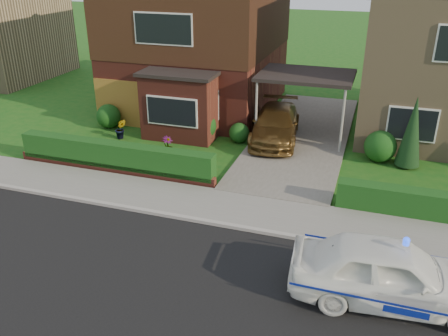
% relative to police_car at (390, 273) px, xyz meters
% --- Properties ---
extents(ground, '(120.00, 120.00, 0.00)m').
position_rel_police_car_xyz_m(ground, '(-3.62, -1.20, -0.76)').
color(ground, '#165416').
rests_on(ground, ground).
extents(road, '(60.00, 6.00, 0.02)m').
position_rel_police_car_xyz_m(road, '(-3.62, -1.20, -0.76)').
color(road, black).
rests_on(road, ground).
extents(kerb, '(60.00, 0.16, 0.12)m').
position_rel_police_car_xyz_m(kerb, '(-3.62, 1.85, -0.70)').
color(kerb, '#9E9993').
rests_on(kerb, ground).
extents(sidewalk, '(60.00, 2.00, 0.10)m').
position_rel_police_car_xyz_m(sidewalk, '(-3.62, 2.90, -0.71)').
color(sidewalk, slate).
rests_on(sidewalk, ground).
extents(driveway, '(3.80, 12.00, 0.12)m').
position_rel_police_car_xyz_m(driveway, '(-3.62, 9.80, -0.70)').
color(driveway, '#666059').
rests_on(driveway, ground).
extents(house_left, '(7.50, 9.53, 7.25)m').
position_rel_police_car_xyz_m(house_left, '(-9.41, 12.70, 3.05)').
color(house_left, maroon).
rests_on(house_left, ground).
extents(carport_link, '(3.80, 3.00, 2.77)m').
position_rel_police_car_xyz_m(carport_link, '(-3.62, 9.75, 1.90)').
color(carport_link, black).
rests_on(carport_link, ground).
extents(garage_door, '(2.20, 0.10, 2.10)m').
position_rel_police_car_xyz_m(garage_door, '(-11.87, 8.76, 0.29)').
color(garage_door, brown).
rests_on(garage_door, ground).
extents(dwarf_wall, '(7.70, 0.25, 0.36)m').
position_rel_police_car_xyz_m(dwarf_wall, '(-9.42, 4.10, -0.58)').
color(dwarf_wall, maroon).
rests_on(dwarf_wall, ground).
extents(hedge_left, '(7.50, 0.55, 0.90)m').
position_rel_police_car_xyz_m(hedge_left, '(-9.42, 4.25, -0.76)').
color(hedge_left, '#123811').
rests_on(hedge_left, ground).
extents(shrub_left_far, '(1.08, 1.08, 1.08)m').
position_rel_police_car_xyz_m(shrub_left_far, '(-12.12, 8.30, -0.22)').
color(shrub_left_far, '#123811').
rests_on(shrub_left_far, ground).
extents(shrub_left_mid, '(1.32, 1.32, 1.32)m').
position_rel_police_car_xyz_m(shrub_left_mid, '(-7.62, 8.10, -0.10)').
color(shrub_left_mid, '#123811').
rests_on(shrub_left_mid, ground).
extents(shrub_left_near, '(0.84, 0.84, 0.84)m').
position_rel_police_car_xyz_m(shrub_left_near, '(-6.02, 8.40, -0.34)').
color(shrub_left_near, '#123811').
rests_on(shrub_left_near, ground).
extents(shrub_right_near, '(1.20, 1.20, 1.20)m').
position_rel_police_car_xyz_m(shrub_right_near, '(-0.42, 8.20, -0.16)').
color(shrub_right_near, '#123811').
rests_on(shrub_right_near, ground).
extents(conifer_a, '(0.90, 0.90, 2.60)m').
position_rel_police_car_xyz_m(conifer_a, '(0.58, 8.00, 0.54)').
color(conifer_a, black).
rests_on(conifer_a, ground).
extents(police_car, '(4.09, 4.59, 1.68)m').
position_rel_police_car_xyz_m(police_car, '(0.00, 0.00, 0.00)').
color(police_car, white).
rests_on(police_car, ground).
extents(driveway_car, '(2.37, 4.69, 1.31)m').
position_rel_police_car_xyz_m(driveway_car, '(-4.62, 8.95, 0.01)').
color(driveway_car, brown).
rests_on(driveway_car, driveway).
extents(potted_plant_a, '(0.43, 0.32, 0.74)m').
position_rel_police_car_xyz_m(potted_plant_a, '(-7.46, 5.04, -0.39)').
color(potted_plant_a, gray).
rests_on(potted_plant_a, ground).
extents(potted_plant_b, '(0.59, 0.57, 0.85)m').
position_rel_police_car_xyz_m(potted_plant_b, '(-10.91, 7.23, -0.33)').
color(potted_plant_b, gray).
rests_on(potted_plant_b, ground).
extents(potted_plant_c, '(0.58, 0.58, 0.77)m').
position_rel_police_car_xyz_m(potted_plant_c, '(-8.25, 6.14, -0.37)').
color(potted_plant_c, gray).
rests_on(potted_plant_c, ground).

